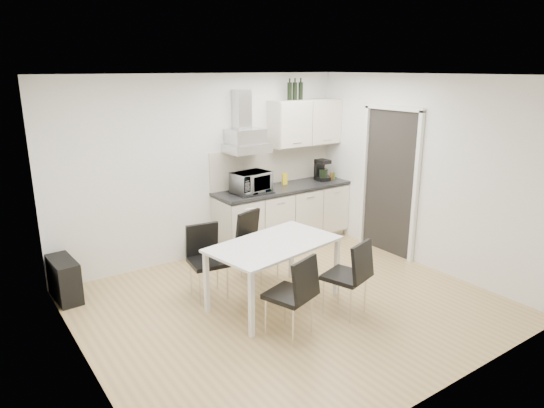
% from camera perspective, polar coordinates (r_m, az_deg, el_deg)
% --- Properties ---
extents(ground, '(4.50, 4.50, 0.00)m').
position_cam_1_polar(ground, '(5.80, 2.02, -11.72)').
color(ground, tan).
rests_on(ground, ground).
extents(wall_back, '(4.50, 0.10, 2.60)m').
position_cam_1_polar(wall_back, '(6.98, -7.80, 4.27)').
color(wall_back, white).
rests_on(wall_back, ground).
extents(wall_front, '(4.50, 0.10, 2.60)m').
position_cam_1_polar(wall_front, '(3.99, 19.78, -5.38)').
color(wall_front, white).
rests_on(wall_front, ground).
extents(wall_left, '(0.10, 4.00, 2.60)m').
position_cam_1_polar(wall_left, '(4.41, -21.95, -3.63)').
color(wall_left, white).
rests_on(wall_left, ground).
extents(wall_right, '(0.10, 4.00, 2.60)m').
position_cam_1_polar(wall_right, '(6.88, 17.32, 3.53)').
color(wall_right, white).
rests_on(wall_right, ground).
extents(ceiling, '(4.50, 4.50, 0.00)m').
position_cam_1_polar(ceiling, '(5.14, 2.31, 14.91)').
color(ceiling, white).
rests_on(ceiling, wall_back).
extents(doorway, '(0.08, 1.04, 2.10)m').
position_cam_1_polar(doorway, '(7.25, 13.56, 2.38)').
color(doorway, white).
rests_on(doorway, ground).
extents(kitchenette, '(2.22, 0.64, 2.52)m').
position_cam_1_polar(kitchenette, '(7.47, 1.38, 1.49)').
color(kitchenette, beige).
rests_on(kitchenette, ground).
extents(dining_table, '(1.60, 1.08, 0.75)m').
position_cam_1_polar(dining_table, '(5.56, 0.23, -5.32)').
color(dining_table, white).
rests_on(dining_table, ground).
extents(chair_far_left, '(0.51, 0.56, 0.88)m').
position_cam_1_polar(chair_far_left, '(5.84, -7.51, -6.89)').
color(chair_far_left, black).
rests_on(chair_far_left, ground).
extents(chair_far_right, '(0.56, 0.60, 0.88)m').
position_cam_1_polar(chair_far_right, '(6.31, -1.50, -4.98)').
color(chair_far_right, black).
rests_on(chair_far_right, ground).
extents(chair_near_left, '(0.57, 0.61, 0.88)m').
position_cam_1_polar(chair_near_left, '(5.01, 2.02, -10.73)').
color(chair_near_left, black).
rests_on(chair_near_left, ground).
extents(chair_near_right, '(0.57, 0.61, 0.88)m').
position_cam_1_polar(chair_near_right, '(5.48, 8.61, -8.51)').
color(chair_near_right, black).
rests_on(chair_near_right, ground).
extents(guitar_amp, '(0.29, 0.61, 0.50)m').
position_cam_1_polar(guitar_amp, '(6.32, -23.24, -8.14)').
color(guitar_amp, black).
rests_on(guitar_amp, ground).
extents(floor_speaker, '(0.23, 0.21, 0.33)m').
position_cam_1_polar(floor_speaker, '(7.10, -9.01, -5.12)').
color(floor_speaker, black).
rests_on(floor_speaker, ground).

